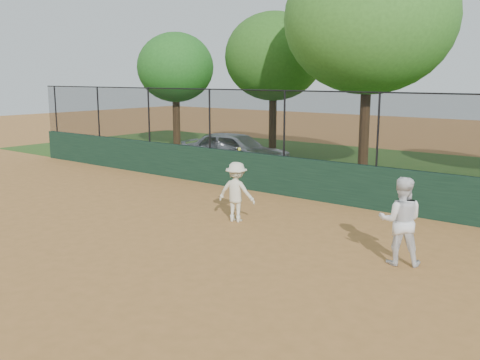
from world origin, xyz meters
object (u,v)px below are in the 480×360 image
Objects in this scene: parked_car at (235,151)px; tree_2 at (369,19)px; player_main at (236,192)px; tree_0 at (175,68)px; player_second at (401,221)px; tree_1 at (273,57)px.

tree_2 is at bearing -79.93° from parked_car.
tree_2 reaches higher than player_main.
parked_car is 0.78× the size of tree_0.
player_main is (4.79, -5.90, 0.00)m from parked_car.
player_second is at bearing -134.00° from parked_car.
parked_car is at bearing -24.51° from tree_0.
tree_1 is at bearing -70.54° from player_second.
tree_0 is at bearing 174.32° from tree_2.
parked_car is 7.60m from player_main.
tree_1 is (4.86, 1.30, 0.45)m from tree_0.
player_main is at bearing -88.68° from tree_2.
tree_1 is (-5.79, 9.88, 3.70)m from player_main.
player_main reaches higher than player_second.
parked_car is 5.52m from tree_1.
tree_0 is (-15.08, 9.05, 3.15)m from player_second.
player_second is 17.87m from tree_0.
tree_2 is (-0.17, 7.53, 4.79)m from player_main.
tree_2 is at bearing 91.32° from player_main.
tree_0 is at bearing -164.97° from tree_1.
tree_1 is (-0.99, 3.97, 3.70)m from parked_car.
tree_1 reaches higher than player_second.
tree_0 reaches higher than player_second.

